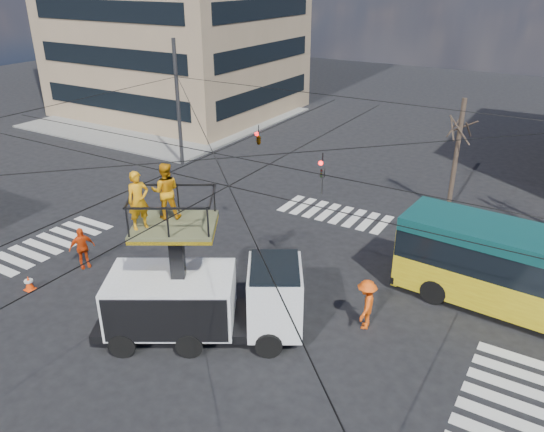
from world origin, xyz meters
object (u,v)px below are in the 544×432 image
at_px(utility_truck, 203,284).
at_px(worker_ground, 82,248).
at_px(traffic_cone, 29,283).
at_px(flagger, 366,304).

bearing_deg(utility_truck, worker_ground, 141.10).
height_order(traffic_cone, flagger, flagger).
distance_m(utility_truck, traffic_cone, 8.09).
height_order(utility_truck, worker_ground, utility_truck).
relative_size(utility_truck, worker_ground, 3.90).
relative_size(traffic_cone, flagger, 0.33).
height_order(utility_truck, traffic_cone, utility_truck).
xyz_separation_m(traffic_cone, worker_ground, (0.44, 2.39, 0.61)).
distance_m(worker_ground, flagger, 12.15).
bearing_deg(traffic_cone, worker_ground, 79.59).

